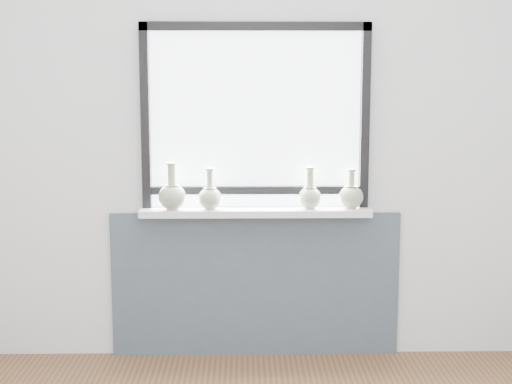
{
  "coord_description": "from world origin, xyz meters",
  "views": [
    {
      "loc": [
        -0.06,
        -2.31,
        1.6
      ],
      "look_at": [
        0.0,
        1.55,
        1.02
      ],
      "focal_mm": 50.0,
      "sensor_mm": 36.0,
      "label": 1
    }
  ],
  "objects_px": {
    "vase_a": "(172,195)",
    "vase_c": "(310,195)",
    "vase_b": "(210,196)",
    "windowsill": "(256,212)",
    "vase_d": "(351,196)"
  },
  "relations": [
    {
      "from": "vase_b",
      "to": "windowsill",
      "type": "bearing_deg",
      "value": 4.25
    },
    {
      "from": "windowsill",
      "to": "vase_b",
      "type": "xyz_separation_m",
      "value": [
        -0.26,
        -0.02,
        0.09
      ]
    },
    {
      "from": "vase_b",
      "to": "vase_d",
      "type": "height_order",
      "value": "vase_b"
    },
    {
      "from": "vase_a",
      "to": "vase_d",
      "type": "relative_size",
      "value": 1.18
    },
    {
      "from": "windowsill",
      "to": "vase_a",
      "type": "xyz_separation_m",
      "value": [
        -0.47,
        -0.03,
        0.11
      ]
    },
    {
      "from": "vase_a",
      "to": "vase_b",
      "type": "relative_size",
      "value": 1.14
    },
    {
      "from": "vase_c",
      "to": "vase_a",
      "type": "bearing_deg",
      "value": -178.06
    },
    {
      "from": "vase_b",
      "to": "vase_d",
      "type": "bearing_deg",
      "value": 1.53
    },
    {
      "from": "vase_c",
      "to": "vase_d",
      "type": "height_order",
      "value": "vase_c"
    },
    {
      "from": "vase_a",
      "to": "vase_b",
      "type": "height_order",
      "value": "vase_a"
    },
    {
      "from": "vase_b",
      "to": "vase_d",
      "type": "xyz_separation_m",
      "value": [
        0.81,
        0.02,
        -0.0
      ]
    },
    {
      "from": "vase_a",
      "to": "vase_c",
      "type": "bearing_deg",
      "value": 1.94
    },
    {
      "from": "vase_c",
      "to": "vase_d",
      "type": "distance_m",
      "value": 0.24
    },
    {
      "from": "windowsill",
      "to": "vase_c",
      "type": "relative_size",
      "value": 5.51
    },
    {
      "from": "vase_a",
      "to": "vase_c",
      "type": "xyz_separation_m",
      "value": [
        0.78,
        0.03,
        -0.01
      ]
    }
  ]
}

